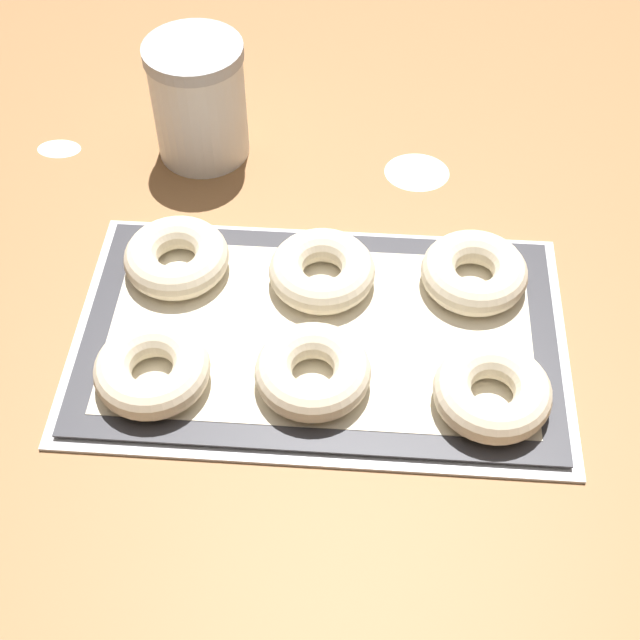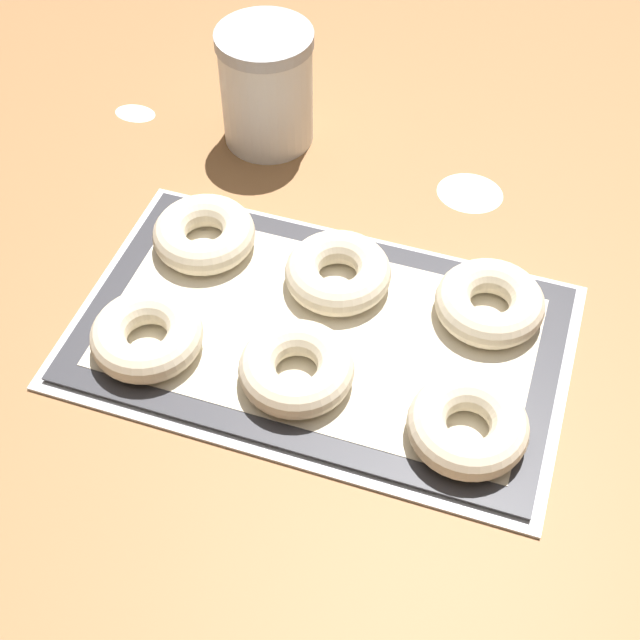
# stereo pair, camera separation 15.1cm
# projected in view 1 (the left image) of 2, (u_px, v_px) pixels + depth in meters

# --- Properties ---
(ground_plane) EXTENTS (2.80, 2.80, 0.00)m
(ground_plane) POSITION_uv_depth(u_px,v_px,m) (332.00, 330.00, 0.97)
(ground_plane) COLOR olive
(baking_tray) EXTENTS (0.53, 0.32, 0.01)m
(baking_tray) POSITION_uv_depth(u_px,v_px,m) (320.00, 336.00, 0.96)
(baking_tray) COLOR silver
(baking_tray) RESTS_ON ground_plane
(baking_mat) EXTENTS (0.51, 0.30, 0.00)m
(baking_mat) POSITION_uv_depth(u_px,v_px,m) (320.00, 332.00, 0.96)
(baking_mat) COLOR #333338
(baking_mat) RESTS_ON baking_tray
(bagel_front_left) EXTENTS (0.12, 0.12, 0.04)m
(bagel_front_left) POSITION_uv_depth(u_px,v_px,m) (152.00, 370.00, 0.90)
(bagel_front_left) COLOR beige
(bagel_front_left) RESTS_ON baking_mat
(bagel_front_center) EXTENTS (0.12, 0.12, 0.04)m
(bagel_front_center) POSITION_uv_depth(u_px,v_px,m) (313.00, 371.00, 0.90)
(bagel_front_center) COLOR beige
(bagel_front_center) RESTS_ON baking_mat
(bagel_front_right) EXTENTS (0.12, 0.12, 0.04)m
(bagel_front_right) POSITION_uv_depth(u_px,v_px,m) (492.00, 392.00, 0.88)
(bagel_front_right) COLOR beige
(bagel_front_right) RESTS_ON baking_mat
(bagel_back_left) EXTENTS (0.12, 0.12, 0.04)m
(bagel_back_left) POSITION_uv_depth(u_px,v_px,m) (177.00, 257.00, 1.00)
(bagel_back_left) COLOR beige
(bagel_back_left) RESTS_ON baking_mat
(bagel_back_center) EXTENTS (0.12, 0.12, 0.04)m
(bagel_back_center) POSITION_uv_depth(u_px,v_px,m) (322.00, 271.00, 0.99)
(bagel_back_center) COLOR beige
(bagel_back_center) RESTS_ON baking_mat
(bagel_back_right) EXTENTS (0.12, 0.12, 0.04)m
(bagel_back_right) POSITION_uv_depth(u_px,v_px,m) (474.00, 272.00, 0.99)
(bagel_back_right) COLOR beige
(bagel_back_right) RESTS_ON baking_mat
(flour_canister) EXTENTS (0.12, 0.12, 0.16)m
(flour_canister) POSITION_uv_depth(u_px,v_px,m) (199.00, 100.00, 1.11)
(flour_canister) COLOR white
(flour_canister) RESTS_ON ground_plane
(flour_patch_near) EXTENTS (0.08, 0.07, 0.00)m
(flour_patch_near) POSITION_uv_depth(u_px,v_px,m) (417.00, 171.00, 1.14)
(flour_patch_near) COLOR white
(flour_patch_near) RESTS_ON ground_plane
(flour_patch_far) EXTENTS (0.06, 0.04, 0.00)m
(flour_patch_far) POSITION_uv_depth(u_px,v_px,m) (59.00, 148.00, 1.17)
(flour_patch_far) COLOR white
(flour_patch_far) RESTS_ON ground_plane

